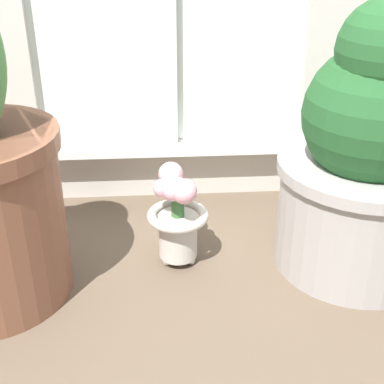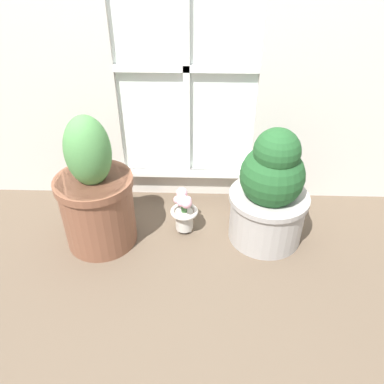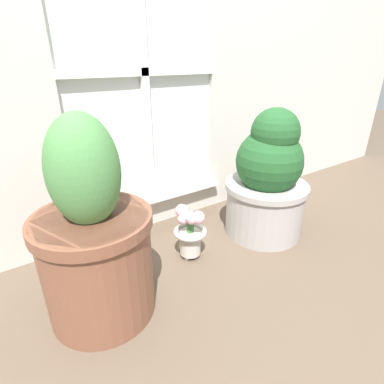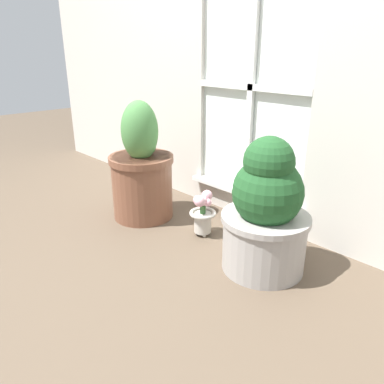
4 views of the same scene
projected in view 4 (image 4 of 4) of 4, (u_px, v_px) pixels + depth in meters
name	position (u px, v px, depth m)	size (l,w,h in m)	color
ground_plane	(173.00, 248.00, 1.97)	(10.00, 10.00, 0.00)	brown
potted_plant_left	(142.00, 172.00, 2.25)	(0.39, 0.39, 0.71)	brown
potted_plant_right	(266.00, 213.00, 1.69)	(0.41, 0.41, 0.64)	#9E9993
flower_vase	(203.00, 212.00, 2.06)	(0.15, 0.15, 0.25)	#BCB7AD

